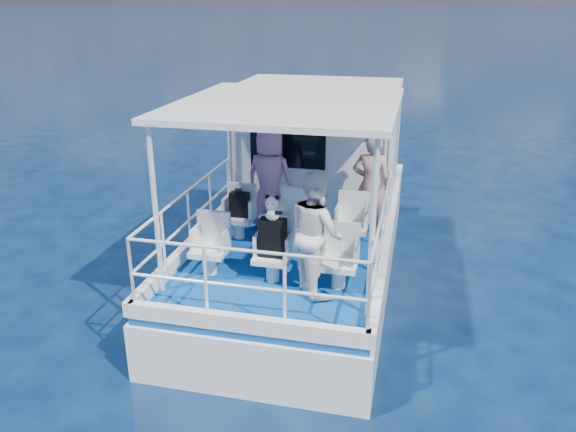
{
  "coord_description": "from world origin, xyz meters",
  "views": [
    {
      "loc": [
        1.76,
        -7.71,
        4.47
      ],
      "look_at": [
        0.05,
        -0.4,
        1.58
      ],
      "focal_mm": 35.0,
      "sensor_mm": 36.0,
      "label": 1
    }
  ],
  "objects_px": {
    "passenger_port_fwd": "(270,178)",
    "panda": "(272,208)",
    "passenger_stbd_aft": "(316,232)",
    "backpack_center": "(273,238)"
  },
  "relations": [
    {
      "from": "passenger_port_fwd",
      "to": "passenger_stbd_aft",
      "type": "xyz_separation_m",
      "value": [
        1.14,
        -2.0,
        -0.03
      ]
    },
    {
      "from": "passenger_port_fwd",
      "to": "panda",
      "type": "height_order",
      "value": "passenger_port_fwd"
    },
    {
      "from": "passenger_port_fwd",
      "to": "panda",
      "type": "relative_size",
      "value": 5.0
    },
    {
      "from": "passenger_port_fwd",
      "to": "panda",
      "type": "xyz_separation_m",
      "value": [
        0.54,
        -1.91,
        0.22
      ]
    },
    {
      "from": "backpack_center",
      "to": "panda",
      "type": "distance_m",
      "value": 0.43
    },
    {
      "from": "passenger_port_fwd",
      "to": "passenger_stbd_aft",
      "type": "relative_size",
      "value": 1.04
    },
    {
      "from": "passenger_port_fwd",
      "to": "panda",
      "type": "distance_m",
      "value": 2.0
    },
    {
      "from": "panda",
      "to": "passenger_port_fwd",
      "type": "bearing_deg",
      "value": 105.86
    },
    {
      "from": "passenger_port_fwd",
      "to": "passenger_stbd_aft",
      "type": "distance_m",
      "value": 2.3
    },
    {
      "from": "passenger_port_fwd",
      "to": "backpack_center",
      "type": "distance_m",
      "value": 1.97
    }
  ]
}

